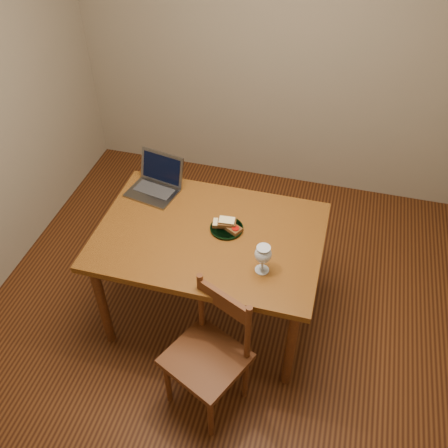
% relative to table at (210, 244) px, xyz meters
% --- Properties ---
extents(floor, '(3.20, 3.20, 0.02)m').
position_rel_table_xyz_m(floor, '(0.09, -0.00, -0.66)').
color(floor, black).
rests_on(floor, ground).
extents(back_wall, '(3.20, 0.02, 2.60)m').
position_rel_table_xyz_m(back_wall, '(0.09, 1.61, 0.65)').
color(back_wall, gray).
rests_on(back_wall, floor).
extents(table, '(1.30, 0.90, 0.74)m').
position_rel_table_xyz_m(table, '(0.00, 0.00, 0.00)').
color(table, '#49240C').
rests_on(table, floor).
extents(chair, '(0.51, 0.50, 0.42)m').
position_rel_table_xyz_m(chair, '(0.16, -0.58, -0.20)').
color(chair, '#431E0D').
rests_on(chair, floor).
extents(plate, '(0.19, 0.19, 0.02)m').
position_rel_table_xyz_m(plate, '(0.09, 0.06, 0.09)').
color(plate, black).
rests_on(plate, table).
extents(sandwich_cheese, '(0.11, 0.07, 0.03)m').
position_rel_table_xyz_m(sandwich_cheese, '(0.05, 0.07, 0.12)').
color(sandwich_cheese, '#381E0C').
rests_on(sandwich_cheese, plate).
extents(sandwich_tomato, '(0.12, 0.11, 0.03)m').
position_rel_table_xyz_m(sandwich_tomato, '(0.12, 0.05, 0.12)').
color(sandwich_tomato, '#381E0C').
rests_on(sandwich_tomato, plate).
extents(sandwich_top, '(0.11, 0.08, 0.03)m').
position_rel_table_xyz_m(sandwich_top, '(0.09, 0.06, 0.14)').
color(sandwich_top, '#381E0C').
rests_on(sandwich_top, plate).
extents(milk_glass, '(0.09, 0.09, 0.18)m').
position_rel_table_xyz_m(milk_glass, '(0.35, -0.20, 0.17)').
color(milk_glass, white).
rests_on(milk_glass, table).
extents(laptop, '(0.35, 0.33, 0.22)m').
position_rel_table_xyz_m(laptop, '(-0.44, 0.31, 0.14)').
color(laptop, slate).
rests_on(laptop, table).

